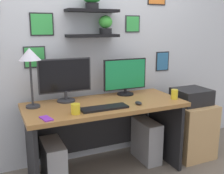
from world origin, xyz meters
TOP-DOWN VIEW (x-y plane):
  - ground_plane at (0.00, 0.00)m, footprint 8.00×8.00m
  - back_wall_assembly at (-0.00, 0.44)m, footprint 4.40×0.24m
  - desk at (0.00, 0.05)m, footprint 1.56×0.68m
  - monitor_left at (-0.33, 0.22)m, footprint 0.53×0.18m
  - monitor_right at (0.33, 0.22)m, footprint 0.50×0.18m
  - keyboard at (-0.08, -0.18)m, footprint 0.44×0.14m
  - computer_mouse at (0.27, -0.18)m, footprint 0.06×0.09m
  - desk_lamp at (-0.67, 0.14)m, footprint 0.20×0.20m
  - cell_phone at (-0.62, -0.24)m, footprint 0.10×0.15m
  - coffee_mug at (-0.36, -0.21)m, footprint 0.08×0.08m
  - pen_cup at (0.71, -0.16)m, footprint 0.07×0.07m
  - drawer_cabinet at (1.05, -0.03)m, footprint 0.44×0.50m
  - printer at (1.05, -0.03)m, footprint 0.38×0.34m
  - computer_tower_left at (-0.54, -0.02)m, footprint 0.18×0.40m
  - computer_tower_right at (0.53, 0.07)m, footprint 0.18×0.40m

SIDE VIEW (x-z plane):
  - ground_plane at x=0.00m, z-range 0.00..0.00m
  - computer_tower_left at x=-0.54m, z-range 0.00..0.44m
  - computer_tower_right at x=0.53m, z-range 0.00..0.46m
  - drawer_cabinet at x=1.05m, z-range 0.00..0.62m
  - desk at x=0.00m, z-range 0.16..0.91m
  - printer at x=1.05m, z-range 0.62..0.79m
  - cell_phone at x=-0.62m, z-range 0.75..0.76m
  - keyboard at x=-0.08m, z-range 0.75..0.77m
  - computer_mouse at x=0.27m, z-range 0.75..0.78m
  - coffee_mug at x=-0.36m, z-range 0.75..0.84m
  - pen_cup at x=0.71m, z-range 0.75..0.85m
  - monitor_right at x=0.33m, z-range 0.76..1.15m
  - monitor_left at x=-0.33m, z-range 0.77..1.20m
  - desk_lamp at x=-0.67m, z-range 0.93..1.47m
  - back_wall_assembly at x=0.00m, z-range 0.01..2.71m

